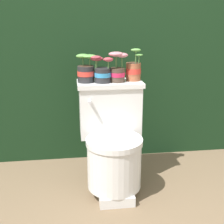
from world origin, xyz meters
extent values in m
plane|color=brown|center=(0.00, 0.00, 0.00)|extent=(12.00, 12.00, 0.00)
cube|color=black|center=(0.00, 0.94, 0.84)|extent=(3.55, 0.69, 1.68)
cube|color=silver|center=(-0.05, 0.00, 0.03)|extent=(0.22, 0.34, 0.07)
cylinder|color=silver|center=(-0.05, 0.00, 0.22)|extent=(0.35, 0.35, 0.30)
cylinder|color=silver|center=(-0.05, 0.00, 0.39)|extent=(0.37, 0.37, 0.04)
cube|color=silver|center=(-0.05, 0.22, 0.53)|extent=(0.42, 0.21, 0.35)
cube|color=silver|center=(-0.05, 0.22, 0.72)|extent=(0.44, 0.23, 0.03)
cylinder|color=silver|center=(-0.20, 0.09, 0.63)|extent=(0.02, 0.05, 0.02)
cylinder|color=#262628|center=(-0.21, 0.23, 0.79)|extent=(0.11, 0.11, 0.11)
cylinder|color=red|center=(-0.21, 0.23, 0.79)|extent=(0.11, 0.11, 0.03)
cylinder|color=#332319|center=(-0.21, 0.23, 0.83)|extent=(0.10, 0.10, 0.01)
cylinder|color=#4C753D|center=(-0.23, 0.25, 0.87)|extent=(0.01, 0.01, 0.05)
ellipsoid|color=#569342|center=(-0.23, 0.25, 0.90)|extent=(0.09, 0.06, 0.03)
cylinder|color=#4C753D|center=(-0.18, 0.23, 0.87)|extent=(0.01, 0.01, 0.05)
ellipsoid|color=#569342|center=(-0.18, 0.23, 0.90)|extent=(0.09, 0.07, 0.03)
cylinder|color=#262628|center=(-0.10, 0.20, 0.78)|extent=(0.11, 0.11, 0.10)
cylinder|color=#2D84BC|center=(-0.10, 0.20, 0.78)|extent=(0.11, 0.11, 0.03)
cylinder|color=#332319|center=(-0.10, 0.20, 0.82)|extent=(0.10, 0.10, 0.01)
cylinder|color=#4C753D|center=(-0.14, 0.21, 0.86)|extent=(0.01, 0.01, 0.06)
ellipsoid|color=#93333D|center=(-0.14, 0.21, 0.90)|extent=(0.07, 0.05, 0.02)
cylinder|color=#4C753D|center=(-0.14, 0.22, 0.85)|extent=(0.01, 0.01, 0.05)
ellipsoid|color=#93333D|center=(-0.14, 0.22, 0.89)|extent=(0.08, 0.06, 0.03)
cylinder|color=#4C753D|center=(-0.06, 0.18, 0.85)|extent=(0.01, 0.01, 0.05)
ellipsoid|color=#93333D|center=(-0.06, 0.18, 0.89)|extent=(0.07, 0.05, 0.03)
cylinder|color=#47382D|center=(0.00, 0.21, 0.78)|extent=(0.10, 0.10, 0.09)
cylinder|color=#D1234C|center=(0.00, 0.21, 0.78)|extent=(0.10, 0.10, 0.03)
cylinder|color=#332319|center=(0.00, 0.21, 0.82)|extent=(0.09, 0.09, 0.01)
cylinder|color=#4C753D|center=(-0.01, 0.20, 0.87)|extent=(0.01, 0.01, 0.08)
ellipsoid|color=#B26B75|center=(-0.01, 0.20, 0.92)|extent=(0.10, 0.07, 0.03)
cylinder|color=#4C753D|center=(-0.01, 0.22, 0.86)|extent=(0.01, 0.01, 0.07)
ellipsoid|color=#B26B75|center=(-0.01, 0.22, 0.90)|extent=(0.06, 0.04, 0.01)
cylinder|color=#4C753D|center=(0.03, 0.20, 0.86)|extent=(0.01, 0.01, 0.08)
ellipsoid|color=#B26B75|center=(0.03, 0.20, 0.91)|extent=(0.08, 0.06, 0.03)
cylinder|color=#9E5638|center=(0.12, 0.24, 0.79)|extent=(0.10, 0.10, 0.12)
cylinder|color=red|center=(0.12, 0.24, 0.80)|extent=(0.10, 0.10, 0.04)
cylinder|color=#332319|center=(0.12, 0.24, 0.85)|extent=(0.09, 0.09, 0.01)
cylinder|color=#4C753D|center=(0.13, 0.22, 0.89)|extent=(0.01, 0.01, 0.08)
ellipsoid|color=#569342|center=(0.13, 0.22, 0.94)|extent=(0.07, 0.05, 0.02)
cylinder|color=#4C753D|center=(0.15, 0.21, 0.88)|extent=(0.01, 0.01, 0.05)
ellipsoid|color=#569342|center=(0.15, 0.21, 0.91)|extent=(0.05, 0.04, 0.01)
camera|label=1|loc=(-0.31, -1.83, 1.17)|focal=50.00mm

